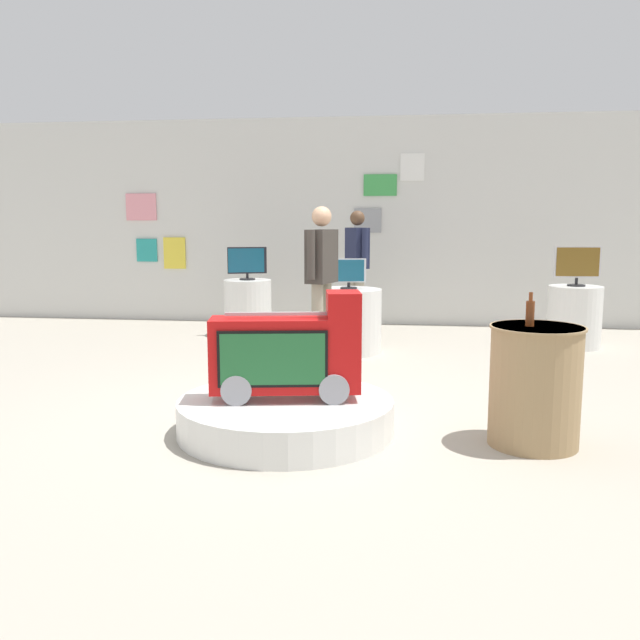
{
  "coord_description": "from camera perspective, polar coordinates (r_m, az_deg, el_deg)",
  "views": [
    {
      "loc": [
        0.87,
        -5.21,
        1.55
      ],
      "look_at": [
        0.15,
        0.42,
        0.7
      ],
      "focal_mm": 37.38,
      "sensor_mm": 36.0,
      "label": 1
    }
  ],
  "objects": [
    {
      "name": "bottle_on_side_table",
      "position": [
        4.74,
        17.55,
        0.62
      ],
      "size": [
        0.06,
        0.06,
        0.23
      ],
      "color": "brown",
      "rests_on": "side_table_round"
    },
    {
      "name": "back_wall_display",
      "position": [
        10.1,
        2.42,
        8.38
      ],
      "size": [
        12.3,
        0.13,
        3.06
      ],
      "color": "silver",
      "rests_on": "ground"
    },
    {
      "name": "main_display_pedestal",
      "position": [
        4.97,
        -2.94,
        -8.17
      ],
      "size": [
        1.59,
        1.59,
        0.25
      ],
      "primitive_type": "cylinder",
      "color": "silver",
      "rests_on": "ground"
    },
    {
      "name": "shopper_browsing_near_truck",
      "position": [
        9.16,
        3.19,
        4.98
      ],
      "size": [
        0.36,
        0.5,
        1.69
      ],
      "color": "gray",
      "rests_on": "ground"
    },
    {
      "name": "display_pedestal_right_rear",
      "position": [
        8.77,
        20.94,
        0.26
      ],
      "size": [
        0.64,
        0.64,
        0.76
      ],
      "primitive_type": "cylinder",
      "color": "silver",
      "rests_on": "ground"
    },
    {
      "name": "tv_on_left_rear",
      "position": [
        9.05,
        -6.27,
        4.94
      ],
      "size": [
        0.51,
        0.21,
        0.44
      ],
      "color": "black",
      "rests_on": "display_pedestal_left_rear"
    },
    {
      "name": "display_pedestal_left_rear",
      "position": [
        9.12,
        -6.2,
        1.06
      ],
      "size": [
        0.64,
        0.64,
        0.76
      ],
      "primitive_type": "cylinder",
      "color": "silver",
      "rests_on": "ground"
    },
    {
      "name": "novelty_firetruck_tv",
      "position": [
        4.85,
        -2.74,
        -3.09
      ],
      "size": [
        1.12,
        0.52,
        0.79
      ],
      "color": "gray",
      "rests_on": "main_display_pedestal"
    },
    {
      "name": "display_pedestal_center_rear",
      "position": [
        7.85,
        2.45,
        -0.09
      ],
      "size": [
        0.78,
        0.78,
        0.76
      ],
      "primitive_type": "cylinder",
      "color": "silver",
      "rests_on": "ground"
    },
    {
      "name": "ground_plane",
      "position": [
        5.5,
        -2.09,
        -7.87
      ],
      "size": [
        30.0,
        30.0,
        0.0
      ],
      "primitive_type": "plane",
      "color": "#A8A091"
    },
    {
      "name": "tv_on_center_rear",
      "position": [
        7.79,
        2.47,
        4.04
      ],
      "size": [
        0.4,
        0.2,
        0.36
      ],
      "color": "black",
      "rests_on": "display_pedestal_center_rear"
    },
    {
      "name": "side_table_round",
      "position": [
        4.85,
        17.92,
        -5.31
      ],
      "size": [
        0.64,
        0.64,
        0.84
      ],
      "color": "#9E7F56",
      "rests_on": "ground"
    },
    {
      "name": "shopper_browsing_rear",
      "position": [
        6.73,
        0.14,
        3.78
      ],
      "size": [
        0.31,
        0.54,
        1.69
      ],
      "color": "gray",
      "rests_on": "ground"
    },
    {
      "name": "tv_on_right_rear",
      "position": [
        8.71,
        21.17,
        4.49
      ],
      "size": [
        0.55,
        0.21,
        0.49
      ],
      "color": "black",
      "rests_on": "display_pedestal_right_rear"
    }
  ]
}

